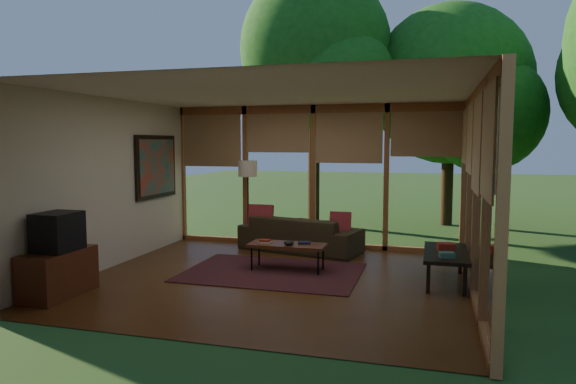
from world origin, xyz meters
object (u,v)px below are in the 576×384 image
(sofa, at_px, (300,234))
(floor_lamp, at_px, (248,174))
(coffee_table, at_px, (287,246))
(side_console, at_px, (446,255))
(television, at_px, (58,232))
(media_cabinet, at_px, (58,273))

(sofa, bearing_deg, floor_lamp, 6.02)
(coffee_table, height_order, side_console, side_console)
(sofa, relative_size, television, 4.03)
(floor_lamp, height_order, coffee_table, floor_lamp)
(floor_lamp, relative_size, coffee_table, 1.38)
(side_console, bearing_deg, television, -157.40)
(media_cabinet, relative_size, television, 1.82)
(floor_lamp, xyz_separation_m, side_console, (3.59, -1.66, -1.00))
(sofa, height_order, coffee_table, sofa)
(television, bearing_deg, media_cabinet, 180.00)
(media_cabinet, relative_size, floor_lamp, 0.61)
(media_cabinet, height_order, side_console, media_cabinet)
(floor_lamp, bearing_deg, sofa, -6.99)
(television, bearing_deg, floor_lamp, 71.14)
(media_cabinet, bearing_deg, coffee_table, 39.80)
(media_cabinet, distance_m, television, 0.55)
(media_cabinet, distance_m, side_console, 5.27)
(media_cabinet, height_order, television, television)
(sofa, bearing_deg, television, 69.77)
(television, relative_size, coffee_table, 0.46)
(coffee_table, distance_m, side_console, 2.36)
(sofa, height_order, television, television)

